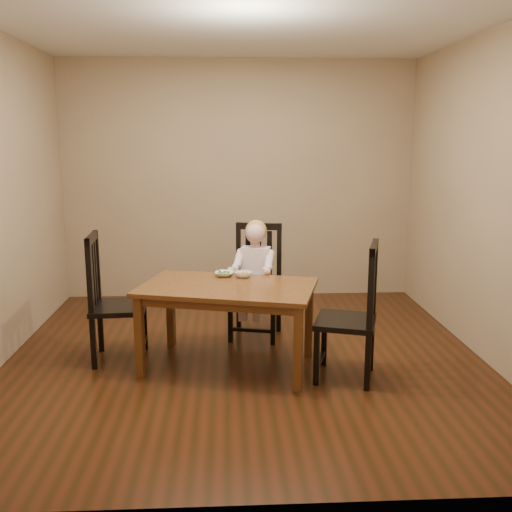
{
  "coord_description": "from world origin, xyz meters",
  "views": [
    {
      "loc": [
        -0.15,
        -4.57,
        1.83
      ],
      "look_at": [
        0.11,
        0.25,
        0.83
      ],
      "focal_mm": 40.0,
      "sensor_mm": 36.0,
      "label": 1
    }
  ],
  "objects": [
    {
      "name": "chair_left",
      "position": [
        -1.1,
        0.03,
        0.51
      ],
      "size": [
        0.47,
        0.49,
        1.07
      ],
      "rotation": [
        0.0,
        0.0,
        -1.5
      ],
      "color": "black",
      "rests_on": "room"
    },
    {
      "name": "bowl_peas",
      "position": [
        -0.17,
        0.13,
        0.7
      ],
      "size": [
        0.18,
        0.18,
        0.04
      ],
      "primitive_type": "imported",
      "rotation": [
        0.0,
        0.0,
        -0.11
      ],
      "color": "white",
      "rests_on": "dining_table"
    },
    {
      "name": "room",
      "position": [
        0.0,
        0.0,
        1.35
      ],
      "size": [
        4.01,
        4.01,
        2.71
      ],
      "color": "#3D1B0D",
      "rests_on": "ground"
    },
    {
      "name": "bowl_veg",
      "position": [
        -0.01,
        0.09,
        0.7
      ],
      "size": [
        0.17,
        0.17,
        0.05
      ],
      "primitive_type": "imported",
      "rotation": [
        0.0,
        0.0,
        0.13
      ],
      "color": "white",
      "rests_on": "dining_table"
    },
    {
      "name": "chair_child",
      "position": [
        0.13,
        0.57,
        0.5
      ],
      "size": [
        0.54,
        0.52,
        1.05
      ],
      "rotation": [
        0.0,
        0.0,
        2.91
      ],
      "color": "black",
      "rests_on": "room"
    },
    {
      "name": "dining_table",
      "position": [
        -0.14,
        -0.17,
        0.6
      ],
      "size": [
        1.53,
        1.14,
        0.68
      ],
      "rotation": [
        0.0,
        0.0,
        -0.26
      ],
      "color": "#4A2211",
      "rests_on": "room"
    },
    {
      "name": "toddler",
      "position": [
        0.11,
        0.52,
        0.66
      ],
      "size": [
        0.43,
        0.5,
        0.59
      ],
      "primitive_type": null,
      "rotation": [
        0.0,
        0.0,
        2.91
      ],
      "color": "silver",
      "rests_on": "chair_child"
    },
    {
      "name": "chair_right",
      "position": [
        0.81,
        -0.46,
        0.51
      ],
      "size": [
        0.56,
        0.58,
        1.07
      ],
      "rotation": [
        0.0,
        0.0,
        1.26
      ],
      "color": "black",
      "rests_on": "room"
    },
    {
      "name": "fork",
      "position": [
        -0.21,
        0.12,
        0.73
      ],
      "size": [
        0.06,
        0.1,
        0.04
      ],
      "rotation": [
        0.0,
        0.0,
        0.5
      ],
      "color": "silver",
      "rests_on": "bowl_peas"
    }
  ]
}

